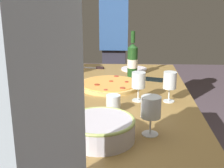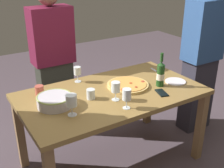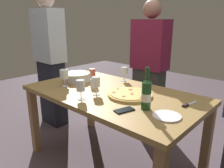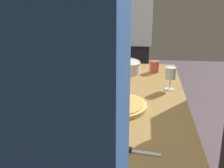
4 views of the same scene
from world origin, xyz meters
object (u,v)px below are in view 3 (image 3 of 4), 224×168
Objects in this scene: wine_bottle at (146,94)px; pizza_knife at (188,105)px; dining_table at (112,102)px; cup_ceramic at (94,83)px; person_host at (149,67)px; wine_glass_far_left at (124,71)px; cell_phone at (124,110)px; pizza at (130,94)px; serving_bowl at (77,77)px; wine_glass_near_pizza at (96,83)px; wine_glass_by_bottle at (81,87)px; cup_amber at (92,72)px; wine_glass_far_right at (64,75)px; person_guest_right at (50,59)px; side_plate at (167,116)px.

wine_bottle is 1.74× the size of pizza_knife.
pizza_knife is at bearing 13.86° from dining_table.
cup_ceramic is 0.91m from person_host.
wine_bottle is 0.77m from wine_glass_far_left.
cell_phone is (0.35, -0.25, 0.10)m from dining_table.
dining_table is 8.90× the size of pizza_knife.
serving_bowl is (-0.70, -0.00, 0.04)m from pizza.
wine_glass_near_pizza is at bearing -4.58° from person_host.
person_host is (0.03, 0.91, 0.01)m from cup_ceramic.
wine_glass_by_bottle is (0.46, -0.33, 0.06)m from serving_bowl.
wine_glass_by_bottle reaches higher than pizza_knife.
cup_ceramic is (-0.06, -0.38, -0.06)m from wine_glass_far_left.
wine_glass_by_bottle reaches higher than cup_amber.
cup_amber is at bearing 158.75° from wine_bottle.
wine_glass_near_pizza is at bearing -144.69° from pizza.
wine_glass_far_right is at bearing -162.87° from pizza_knife.
dining_table is 10.74× the size of wine_glass_far_left.
pizza_knife is (1.16, 0.14, -0.04)m from serving_bowl.
dining_table is 0.67m from pizza_knife.
wine_glass_far_right is (-0.31, -0.54, 0.01)m from wine_glass_far_left.
cup_amber is 1.05m from cell_phone.
person_guest_right is at bearing -179.15° from pizza_knife.
wine_glass_far_left is at bearing 135.32° from pizza.
wine_glass_far_right is at bearing -146.03° from cup_ceramic.
serving_bowl is at bearing 177.68° from dining_table.
pizza_knife is (1.20, -0.11, -0.04)m from cup_amber.
wine_glass_far_left is at bearing 18.64° from person_guest_right.
cell_phone reaches higher than dining_table.
pizza_knife is (0.46, 0.13, -0.01)m from pizza.
cell_phone is at bearing -4.90° from wine_glass_far_right.
wine_glass_near_pizza is at bearing -177.03° from wine_bottle.
person_host is at bearing 69.33° from serving_bowl.
cell_phone is at bearing -17.43° from serving_bowl.
cell_phone is at bearing -125.52° from pizza_knife.
person_guest_right is at bearing 170.85° from serving_bowl.
serving_bowl reaches higher than pizza.
side_plate is at bearing -4.74° from wine_bottle.
serving_bowl is at bearing -179.65° from pizza.
serving_bowl is 1.70× the size of wine_glass_far_right.
wine_bottle is (0.96, -0.14, 0.07)m from serving_bowl.
wine_bottle is 0.50m from wine_glass_near_pizza.
pizza_knife is at bearing 16.24° from pizza.
cell_phone is at bearing -35.74° from dining_table.
person_host is at bearing 138.47° from pizza_knife.
wine_glass_far_left is at bearing 113.23° from dining_table.
dining_table is 9.63× the size of wine_glass_far_right.
serving_bowl is 0.30m from cup_ceramic.
cup_amber is at bearing 174.69° from pizza_knife.
wine_glass_near_pizza reaches higher than cup_amber.
side_plate is at bearing -7.90° from cup_ceramic.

